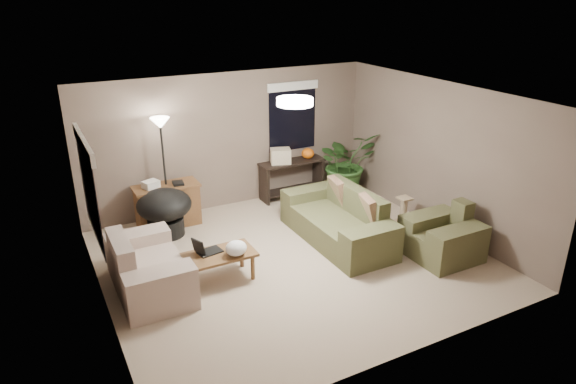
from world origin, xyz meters
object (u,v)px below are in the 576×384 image
houseplant (346,169)px  coffee_table (219,257)px  armchair (442,238)px  loveseat (147,270)px  floor_lamp (161,136)px  console_table (292,176)px  desk (168,205)px  papasan_chair (165,209)px  main_sofa (339,223)px  cat_scratching_post (403,213)px

houseplant → coffee_table: bearing=-150.3°
armchair → coffee_table: armchair is taller
loveseat → floor_lamp: (0.83, 1.93, 1.30)m
console_table → houseplant: bearing=-15.5°
desk → papasan_chair: bearing=-112.1°
coffee_table → desk: desk is taller
coffee_table → papasan_chair: 1.79m
main_sofa → armchair: same height
loveseat → floor_lamp: size_ratio=0.84×
console_table → floor_lamp: floor_lamp is taller
loveseat → desk: loveseat is taller
houseplant → loveseat: bearing=-158.5°
console_table → cat_scratching_post: size_ratio=2.60×
loveseat → cat_scratching_post: loveseat is taller
armchair → desk: bearing=138.3°
houseplant → console_table: bearing=164.5°
loveseat → armchair: 4.40m
main_sofa → loveseat: size_ratio=1.37×
floor_lamp → console_table: bearing=2.3°
console_table → floor_lamp: bearing=-177.7°
coffee_table → armchair: bearing=-16.0°
armchair → floor_lamp: (-3.41, 3.09, 1.30)m
console_table → papasan_chair: (-2.66, -0.49, 0.03)m
loveseat → desk: size_ratio=1.45×
papasan_chair → cat_scratching_post: size_ratio=1.95×
armchair → desk: (-3.43, 3.05, 0.08)m
loveseat → coffee_table: size_ratio=1.60×
floor_lamp → houseplant: floor_lamp is taller
floor_lamp → cat_scratching_post: size_ratio=3.82×
floor_lamp → main_sofa: bearing=-39.3°
armchair → papasan_chair: size_ratio=1.03×
armchair → console_table: (-0.91, 3.19, 0.14)m
papasan_chair → coffee_table: bearing=-80.7°
armchair → cat_scratching_post: 1.21m
main_sofa → desk: size_ratio=2.00×
console_table → armchair: bearing=-74.0°
cat_scratching_post → papasan_chair: bearing=158.2°
main_sofa → papasan_chair: main_sofa is taller
console_table → loveseat: bearing=-148.7°
armchair → desk: armchair is taller
desk → cat_scratching_post: (3.65, -1.86, -0.16)m
papasan_chair → console_table: bearing=10.4°
loveseat → coffee_table: loveseat is taller
console_table → cat_scratching_post: bearing=-60.5°
main_sofa → console_table: main_sofa is taller
armchair → papasan_chair: bearing=142.9°
loveseat → armchair: bearing=-15.3°
main_sofa → cat_scratching_post: main_sofa is taller
loveseat → floor_lamp: bearing=66.7°
houseplant → floor_lamp: bearing=176.9°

